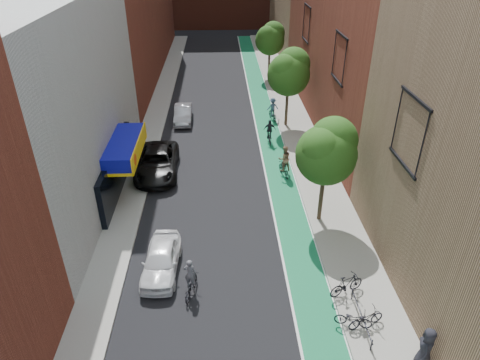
{
  "coord_description": "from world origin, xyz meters",
  "views": [
    {
      "loc": [
        -0.08,
        -10.4,
        15.03
      ],
      "look_at": [
        1.04,
        12.41,
        1.5
      ],
      "focal_mm": 32.0,
      "sensor_mm": 36.0,
      "label": 1
    }
  ],
  "objects": [
    {
      "name": "parked_bike_mid",
      "position": [
        5.6,
        3.96,
        0.7
      ],
      "size": [
        1.89,
        1.19,
        1.1
      ],
      "primitive_type": "imported",
      "rotation": [
        0.0,
        0.0,
        1.97
      ],
      "color": "black",
      "rests_on": "sidewalk_right"
    },
    {
      "name": "sidewalk_right",
      "position": [
        6.5,
        26.0,
        0.07
      ],
      "size": [
        3.0,
        68.0,
        0.15
      ],
      "primitive_type": "cube",
      "color": "gray",
      "rests_on": "ground"
    },
    {
      "name": "parked_car_black",
      "position": [
        -4.6,
        16.23,
        0.84
      ],
      "size": [
        2.94,
        6.1,
        1.68
      ],
      "primitive_type": "imported",
      "rotation": [
        0.0,
        0.0,
        0.03
      ],
      "color": "black",
      "rests_on": "ground"
    },
    {
      "name": "tree_mid",
      "position": [
        5.65,
        24.02,
        4.89
      ],
      "size": [
        3.55,
        3.53,
        6.74
      ],
      "color": "#332619",
      "rests_on": "ground"
    },
    {
      "name": "sidewalk_left",
      "position": [
        -6.0,
        26.0,
        0.07
      ],
      "size": [
        2.0,
        68.0,
        0.15
      ],
      "primitive_type": "cube",
      "color": "gray",
      "rests_on": "ground"
    },
    {
      "name": "cyclist_lane_far",
      "position": [
        4.62,
        25.61,
        0.87
      ],
      "size": [
        1.18,
        1.82,
        1.99
      ],
      "rotation": [
        0.0,
        0.0,
        3.39
      ],
      "color": "black",
      "rests_on": "ground"
    },
    {
      "name": "parked_bike_near",
      "position": [
        5.93,
        2.03,
        0.6
      ],
      "size": [
        1.81,
        1.11,
        0.9
      ],
      "primitive_type": "imported",
      "rotation": [
        0.0,
        0.0,
        1.89
      ],
      "color": "black",
      "rests_on": "sidewalk_right"
    },
    {
      "name": "tree_near",
      "position": [
        5.65,
        10.02,
        4.66
      ],
      "size": [
        3.4,
        3.36,
        6.42
      ],
      "color": "#332619",
      "rests_on": "ground"
    },
    {
      "name": "parked_bike_far",
      "position": [
        5.4,
        2.07,
        0.57
      ],
      "size": [
        1.7,
        0.98,
        0.84
      ],
      "primitive_type": "imported",
      "rotation": [
        0.0,
        0.0,
        1.29
      ],
      "color": "black",
      "rests_on": "sidewalk_right"
    },
    {
      "name": "bike_lane",
      "position": [
        4.0,
        26.0,
        0.01
      ],
      "size": [
        2.0,
        68.0,
        0.01
      ],
      "primitive_type": "cube",
      "color": "#136C44",
      "rests_on": "ground"
    },
    {
      "name": "cyclist_lane_near",
      "position": [
        4.25,
        15.49,
        0.96
      ],
      "size": [
        1.06,
        1.77,
        2.21
      ],
      "rotation": [
        0.0,
        0.0,
        3.4
      ],
      "color": "black",
      "rests_on": "ground"
    },
    {
      "name": "tree_far",
      "position": [
        5.65,
        38.02,
        4.5
      ],
      "size": [
        3.3,
        3.25,
        6.21
      ],
      "color": "#332619",
      "rests_on": "ground"
    },
    {
      "name": "building_left_white",
      "position": [
        -11.0,
        14.0,
        6.0
      ],
      "size": [
        8.0,
        20.0,
        12.0
      ],
      "primitive_type": "cube",
      "color": "silver",
      "rests_on": "ground"
    },
    {
      "name": "pedestrian",
      "position": [
        7.6,
        0.08,
        1.1
      ],
      "size": [
        0.93,
        1.1,
        1.9
      ],
      "primitive_type": "imported",
      "rotation": [
        0.0,
        0.0,
        -1.98
      ],
      "color": "black",
      "rests_on": "sidewalk_right"
    },
    {
      "name": "cyclist_lead",
      "position": [
        -1.68,
        4.51,
        0.64
      ],
      "size": [
        1.01,
        1.86,
        1.94
      ],
      "rotation": [
        0.0,
        0.0,
        2.91
      ],
      "color": "black",
      "rests_on": "ground"
    },
    {
      "name": "cyclist_lane_mid",
      "position": [
        3.82,
        20.74,
        0.75
      ],
      "size": [
        0.95,
        1.55,
        1.95
      ],
      "rotation": [
        0.0,
        0.0,
        3.12
      ],
      "color": "black",
      "rests_on": "ground"
    },
    {
      "name": "parked_car_silver",
      "position": [
        -3.4,
        25.53,
        0.7
      ],
      "size": [
        1.56,
        4.28,
        1.4
      ],
      "primitive_type": "imported",
      "rotation": [
        0.0,
        0.0,
        0.02
      ],
      "color": "#919399",
      "rests_on": "ground"
    },
    {
      "name": "parked_car_white",
      "position": [
        -3.22,
        6.11,
        0.72
      ],
      "size": [
        1.89,
        4.3,
        1.44
      ],
      "primitive_type": "imported",
      "rotation": [
        0.0,
        0.0,
        -0.04
      ],
      "color": "white",
      "rests_on": "ground"
    }
  ]
}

